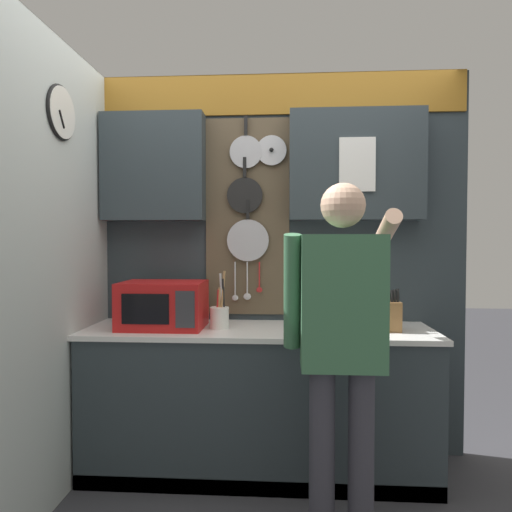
{
  "coord_description": "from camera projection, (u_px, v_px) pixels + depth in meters",
  "views": [
    {
      "loc": [
        0.16,
        -2.74,
        1.41
      ],
      "look_at": [
        -0.03,
        0.18,
        1.31
      ],
      "focal_mm": 32.0,
      "sensor_mm": 36.0,
      "label": 1
    }
  ],
  "objects": [
    {
      "name": "microwave",
      "position": [
        163.0,
        305.0,
        2.77
      ],
      "size": [
        0.5,
        0.36,
        0.28
      ],
      "color": "red",
      "rests_on": "base_cabinet_counter"
    },
    {
      "name": "knife_block",
      "position": [
        390.0,
        315.0,
        2.69
      ],
      "size": [
        0.12,
        0.16,
        0.25
      ],
      "color": "brown",
      "rests_on": "base_cabinet_counter"
    },
    {
      "name": "ground_plane",
      "position": [
        258.0,
        471.0,
        2.79
      ],
      "size": [
        14.0,
        14.0,
        0.0
      ],
      "primitive_type": "plane",
      "color": "#38383D"
    },
    {
      "name": "side_wall",
      "position": [
        52.0,
        268.0,
        2.4
      ],
      "size": [
        0.07,
        1.6,
        2.5
      ],
      "color": "silver",
      "rests_on": "ground_plane"
    },
    {
      "name": "person",
      "position": [
        342.0,
        330.0,
        2.11
      ],
      "size": [
        0.54,
        0.63,
        1.68
      ],
      "color": "#383842",
      "rests_on": "ground_plane"
    },
    {
      "name": "utensil_crock",
      "position": [
        220.0,
        315.0,
        2.75
      ],
      "size": [
        0.11,
        0.11,
        0.35
      ],
      "color": "white",
      "rests_on": "base_cabinet_counter"
    },
    {
      "name": "back_wall_unit",
      "position": [
        263.0,
        223.0,
        3.01
      ],
      "size": [
        2.67,
        0.22,
        2.5
      ],
      "color": "#2D383D",
      "rests_on": "ground_plane"
    },
    {
      "name": "base_cabinet_counter",
      "position": [
        258.0,
        401.0,
        2.77
      ],
      "size": [
        2.1,
        0.6,
        0.88
      ],
      "color": "#2D383D",
      "rests_on": "ground_plane"
    }
  ]
}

